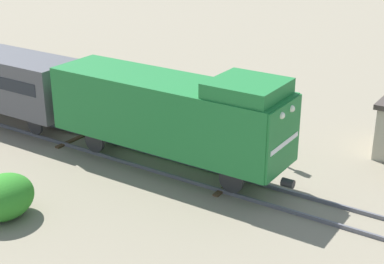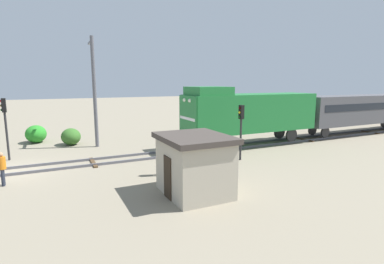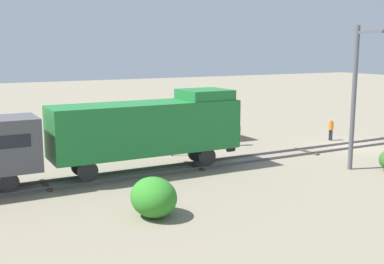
# 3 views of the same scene
# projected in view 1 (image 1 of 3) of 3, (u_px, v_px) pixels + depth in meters

# --- Properties ---
(locomotive) EXTENTS (2.90, 11.60, 4.60)m
(locomotive) POSITION_uv_depth(u_px,v_px,m) (171.00, 111.00, 25.42)
(locomotive) COLOR #1E7233
(locomotive) RESTS_ON railway_track
(traffic_signal_mid) EXTENTS (0.32, 0.34, 3.63)m
(traffic_signal_mid) POSITION_uv_depth(u_px,v_px,m) (271.00, 107.00, 26.56)
(traffic_signal_mid) COLOR #262628
(traffic_signal_mid) RESTS_ON ground
(bush_far) EXTENTS (2.39, 1.96, 1.74)m
(bush_far) POSITION_uv_depth(u_px,v_px,m) (4.00, 197.00, 22.18)
(bush_far) COLOR #2F8226
(bush_far) RESTS_ON ground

